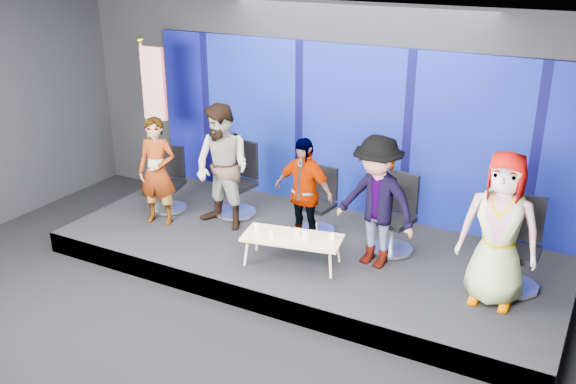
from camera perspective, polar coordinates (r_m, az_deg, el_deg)
name	(u,v)px	position (r m, az deg, el deg)	size (l,w,h in m)	color
ground	(207,355)	(7.45, -7.23, -14.15)	(10.00, 10.00, 0.00)	black
room_walls	(195,147)	(6.35, -8.25, 3.96)	(10.02, 8.02, 3.51)	black
riser	(308,253)	(9.20, 1.77, -5.45)	(7.00, 3.00, 0.30)	black
backdrop	(352,130)	(9.90, 5.68, 5.47)	(7.00, 0.08, 2.60)	#080756
chair_a	(169,190)	(10.32, -10.49, 0.21)	(0.69, 0.69, 1.01)	silver
panelist_a	(157,171)	(9.71, -11.55, 1.80)	(0.59, 0.39, 1.63)	black
chair_b	(238,191)	(10.00, -4.48, 0.09)	(0.74, 0.74, 1.15)	silver
panelist_b	(223,168)	(9.37, -5.84, 2.18)	(0.91, 0.71, 1.87)	black
chair_c	(319,211)	(9.40, 2.76, -1.70)	(0.60, 0.60, 0.97)	silver
panelist_c	(303,192)	(8.81, 1.36, -0.04)	(0.92, 0.38, 1.57)	black
chair_d	(394,227)	(8.91, 9.43, -3.05)	(0.72, 0.72, 1.09)	silver
panelist_d	(376,202)	(8.30, 7.86, -0.89)	(1.14, 0.66, 1.77)	black
chair_e	(516,259)	(8.36, 19.63, -5.65)	(0.66, 0.66, 1.15)	silver
panelist_e	(500,230)	(7.72, 18.30, -3.21)	(0.91, 0.59, 1.87)	black
coffee_table	(292,239)	(8.43, 0.39, -4.17)	(1.38, 0.80, 0.40)	#A27E5E
mug_a	(257,228)	(8.53, -2.80, -3.21)	(0.09, 0.09, 0.11)	silver
mug_b	(272,234)	(8.38, -1.43, -3.77)	(0.07, 0.07, 0.08)	silver
mug_c	(297,232)	(8.45, 0.83, -3.56)	(0.07, 0.07, 0.08)	silver
mug_d	(306,236)	(8.30, 1.58, -3.93)	(0.09, 0.09, 0.11)	silver
mug_e	(333,236)	(8.34, 3.99, -3.95)	(0.07, 0.07, 0.09)	silver
flag_stand	(152,115)	(10.60, -11.98, 6.71)	(0.60, 0.35, 2.63)	black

